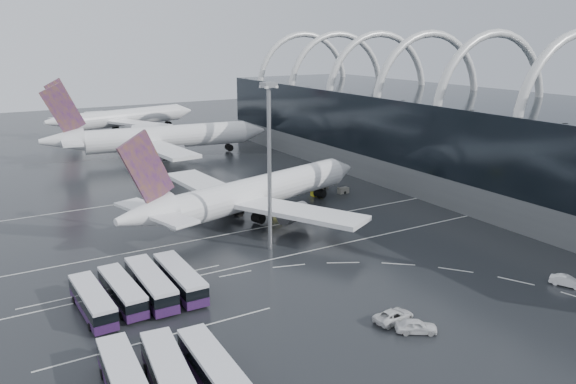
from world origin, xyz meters
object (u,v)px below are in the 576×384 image
van_curve_b (416,326)px  gse_cart_belly_c (277,211)px  gse_cart_belly_b (323,186)px  gse_cart_belly_d (343,190)px  floodlight_mast (269,147)px  bus_row_near_b (122,291)px  bus_row_far_a (125,381)px  airliner_gate_b (156,138)px  airliner_main (251,194)px  bus_row_near_a (92,301)px  bus_row_near_c (151,284)px  van_curve_a (394,316)px  airliner_gate_c (122,118)px  gse_cart_belly_a (317,193)px  bus_row_near_d (180,278)px  bus_row_far_b (170,377)px  van_curve_c (567,281)px  bus_row_far_c (214,370)px

van_curve_b → gse_cart_belly_c: (8.16, 47.70, -0.17)m
gse_cart_belly_b → gse_cart_belly_d: 5.53m
van_curve_b → floodlight_mast: floodlight_mast is taller
bus_row_near_b → bus_row_far_a: bearing=164.0°
airliner_gate_b → airliner_main: bearing=-85.8°
bus_row_near_a → bus_row_near_c: 7.68m
bus_row_near_a → bus_row_near_c: (7.63, 0.87, 0.16)m
bus_row_near_a → van_curve_a: (30.93, -20.45, -1.00)m
bus_row_near_b → gse_cart_belly_b: 63.77m
airliner_gate_c → airliner_gate_b: bearing=-107.2°
airliner_gate_b → bus_row_far_a: size_ratio=4.70×
gse_cart_belly_a → airliner_gate_b: bearing=107.2°
gse_cart_belly_b → airliner_main: bearing=-154.9°
gse_cart_belly_b → bus_row_near_d: bearing=-143.7°
airliner_gate_c → bus_row_far_b: size_ratio=4.02×
airliner_gate_b → bus_row_far_b: airliner_gate_b is taller
van_curve_a → gse_cart_belly_c: 45.15m
gse_cart_belly_c → airliner_gate_b: bearing=93.1°
gse_cart_belly_a → bus_row_near_b: bearing=-148.9°
bus_row_far_b → gse_cart_belly_c: size_ratio=5.91×
bus_row_near_a → bus_row_near_b: bearing=-78.5°
bus_row_near_c → bus_row_near_b: bearing=89.4°
airliner_gate_b → van_curve_c: (22.09, -111.83, -4.78)m
bus_row_near_a → floodlight_mast: 34.27m
bus_row_near_a → bus_row_far_c: bearing=-163.9°
bus_row_near_a → gse_cart_belly_d: size_ratio=5.60×
bus_row_near_d → bus_row_far_b: 23.00m
gse_cart_belly_d → floodlight_mast: bearing=-144.7°
bus_row_near_c → bus_row_far_c: (-0.61, -22.32, -0.09)m
gse_cart_belly_d → gse_cart_belly_c: bearing=-164.2°
airliner_gate_b → bus_row_near_d: (-24.52, -86.15, -3.67)m
van_curve_c → gse_cart_belly_b: 59.72m
van_curve_c → gse_cart_belly_b: size_ratio=2.21×
bus_row_near_c → gse_cart_belly_c: bearing=-53.8°
bus_row_far_c → van_curve_b: bearing=-93.8°
gse_cart_belly_c → gse_cart_belly_a: bearing=26.5°
bus_row_far_a → floodlight_mast: 43.65m
airliner_main → bus_row_near_c: (-26.36, -22.72, -3.01)m
airliner_gate_b → bus_row_near_d: size_ratio=4.67×
van_curve_a → van_curve_b: bearing=-175.5°
bus_row_far_b → bus_row_far_c: (4.13, -0.92, -0.06)m
bus_row_near_a → bus_row_far_b: bus_row_far_b is taller
bus_row_near_c → floodlight_mast: bearing=-70.9°
airliner_main → bus_row_near_a: (-34.00, -23.59, -3.17)m
bus_row_near_c → gse_cart_belly_b: bus_row_near_c is taller
bus_row_far_a → van_curve_b: bus_row_far_a is taller
gse_cart_belly_b → gse_cart_belly_d: (1.70, -5.26, 0.08)m
gse_cart_belly_a → gse_cart_belly_c: size_ratio=1.01×
bus_row_near_d → gse_cart_belly_b: (46.31, 34.05, -1.29)m
bus_row_far_b → gse_cart_belly_c: 57.61m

